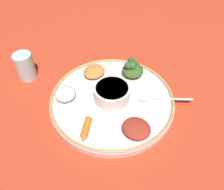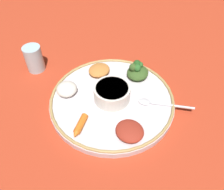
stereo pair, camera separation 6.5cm
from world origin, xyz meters
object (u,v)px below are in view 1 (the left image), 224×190
center_bowl (112,93)px  drinking_glass (26,68)px  spoon (157,99)px  carrot_near_spoon (86,129)px  greens_pile (132,69)px

center_bowl → drinking_glass: bearing=-100.5°
spoon → carrot_near_spoon: bearing=-48.3°
center_bowl → drinking_glass: (-0.05, -0.29, -0.01)m
greens_pile → drinking_glass: bearing=-79.0°
greens_pile → drinking_glass: drinking_glass is taller
center_bowl → spoon: center_bowl is taller
center_bowl → drinking_glass: size_ratio=1.19×
carrot_near_spoon → drinking_glass: 0.31m
center_bowl → carrot_near_spoon: size_ratio=1.43×
carrot_near_spoon → drinking_glass: size_ratio=0.83×
spoon → drinking_glass: (-0.03, -0.41, 0.01)m
spoon → greens_pile: 0.13m
center_bowl → greens_pile: 0.12m
spoon → greens_pile: size_ratio=1.98×
carrot_near_spoon → greens_pile: bearing=161.8°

